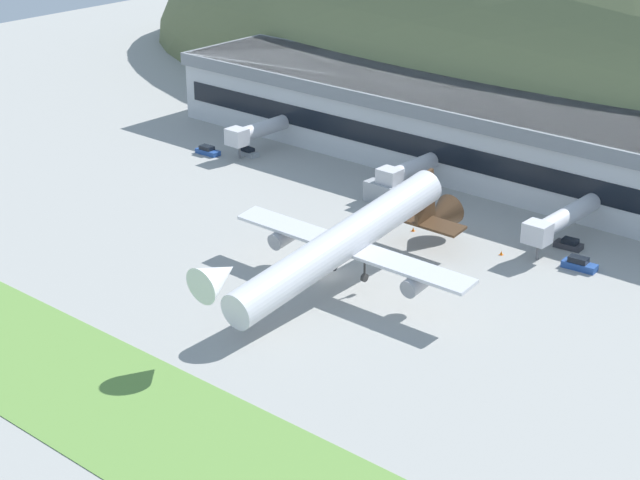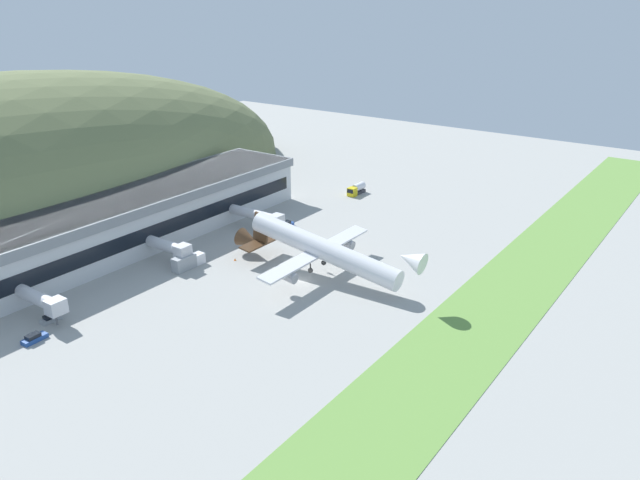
% 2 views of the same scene
% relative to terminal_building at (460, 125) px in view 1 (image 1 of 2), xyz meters
% --- Properties ---
extents(ground_plane, '(342.48, 342.48, 0.00)m').
position_rel_terminal_building_xyz_m(ground_plane, '(11.75, -47.55, -7.12)').
color(ground_plane, '#9E9E99').
extents(grass_strip_foreground, '(308.24, 18.28, 0.08)m').
position_rel_terminal_building_xyz_m(grass_strip_foreground, '(11.75, -85.98, -7.08)').
color(grass_strip_foreground, '#669342').
rests_on(grass_strip_foreground, ground_plane).
extents(hill_backdrop, '(230.76, 88.87, 76.57)m').
position_rel_terminal_building_xyz_m(hill_backdrop, '(-6.22, 49.25, -7.12)').
color(hill_backdrop, '#667047').
rests_on(hill_backdrop, ground_plane).
extents(terminal_building, '(112.56, 21.67, 12.58)m').
position_rel_terminal_building_xyz_m(terminal_building, '(0.00, 0.00, 0.00)').
color(terminal_building, silver).
rests_on(terminal_building, ground_plane).
extents(jetway_0, '(3.38, 13.16, 5.43)m').
position_rel_terminal_building_xyz_m(jetway_0, '(-30.41, -17.62, -3.13)').
color(jetway_0, silver).
rests_on(jetway_0, ground_plane).
extents(jetway_1, '(3.38, 12.55, 5.43)m').
position_rel_terminal_building_xyz_m(jetway_1, '(1.72, -17.29, -3.13)').
color(jetway_1, silver).
rests_on(jetway_1, ground_plane).
extents(jetway_2, '(3.38, 16.88, 5.43)m').
position_rel_terminal_building_xyz_m(jetway_2, '(29.87, -19.58, -3.13)').
color(jetway_2, silver).
rests_on(jetway_2, ground_plane).
extents(cargo_airplane, '(36.28, 48.44, 11.04)m').
position_rel_terminal_building_xyz_m(cargo_airplane, '(16.07, -49.22, -0.84)').
color(cargo_airplane, silver).
extents(service_car_0, '(4.58, 2.01, 1.48)m').
position_rel_terminal_building_xyz_m(service_car_0, '(-36.27, -23.43, -6.51)').
color(service_car_0, '#264C99').
rests_on(service_car_0, ground_plane).
extents(service_car_1, '(4.74, 2.19, 1.67)m').
position_rel_terminal_building_xyz_m(service_car_1, '(35.69, -24.30, -6.43)').
color(service_car_1, '#264C99').
rests_on(service_car_1, ground_plane).
extents(service_car_2, '(3.97, 2.22, 1.41)m').
position_rel_terminal_building_xyz_m(service_car_2, '(31.25, -19.01, -6.54)').
color(service_car_2, '#333338').
rests_on(service_car_2, ground_plane).
extents(service_car_3, '(3.89, 1.95, 1.40)m').
position_rel_terminal_building_xyz_m(service_car_3, '(-30.40, -19.33, -6.54)').
color(service_car_3, '#999EA3').
rests_on(service_car_3, ground_plane).
extents(box_truck, '(8.38, 2.57, 3.20)m').
position_rel_terminal_building_xyz_m(box_truck, '(2.14, -22.27, -5.61)').
color(box_truck, silver).
rests_on(box_truck, ground_plane).
extents(traffic_cone_0, '(0.52, 0.52, 0.58)m').
position_rel_terminal_building_xyz_m(traffic_cone_0, '(25.45, -27.09, -6.84)').
color(traffic_cone_0, orange).
rests_on(traffic_cone_0, ground_plane).
extents(traffic_cone_1, '(0.52, 0.52, 0.58)m').
position_rel_terminal_building_xyz_m(traffic_cone_1, '(11.35, -28.14, -6.84)').
color(traffic_cone_1, orange).
rests_on(traffic_cone_1, ground_plane).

